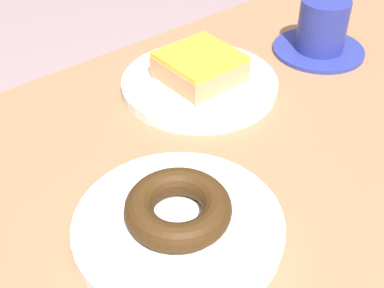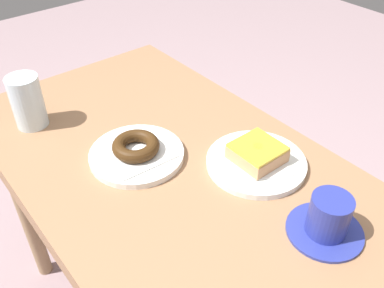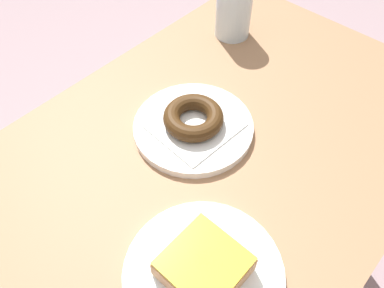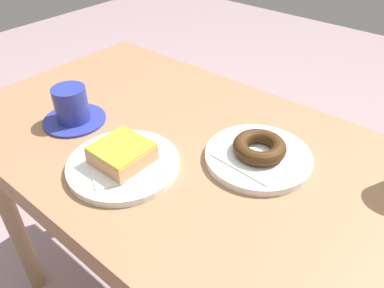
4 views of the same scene
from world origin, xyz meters
TOP-DOWN VIEW (x-y plane):
  - table at (0.00, 0.00)m, footprint 1.17×0.62m
  - plate_glazed_square at (0.08, 0.14)m, footprint 0.22×0.22m
  - napkin_glazed_square at (0.08, 0.14)m, footprint 0.17×0.17m
  - donut_glazed_square at (0.08, 0.14)m, footprint 0.10×0.10m
  - plate_chocolate_ring at (-0.11, -0.05)m, footprint 0.21×0.21m
  - napkin_chocolate_ring at (-0.11, -0.05)m, footprint 0.15×0.15m
  - donut_chocolate_ring at (-0.11, -0.05)m, footprint 0.11×0.11m
  - coffee_cup at (0.30, 0.10)m, footprint 0.14×0.14m

SIDE VIEW (x-z plane):
  - table at x=0.00m, z-range 0.28..0.98m
  - plate_glazed_square at x=0.08m, z-range 0.70..0.72m
  - plate_chocolate_ring at x=-0.11m, z-range 0.70..0.72m
  - napkin_glazed_square at x=0.08m, z-range 0.72..0.72m
  - napkin_chocolate_ring at x=-0.11m, z-range 0.72..0.72m
  - donut_chocolate_ring at x=-0.11m, z-range 0.72..0.75m
  - donut_glazed_square at x=0.08m, z-range 0.72..0.76m
  - coffee_cup at x=0.30m, z-range 0.70..0.78m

